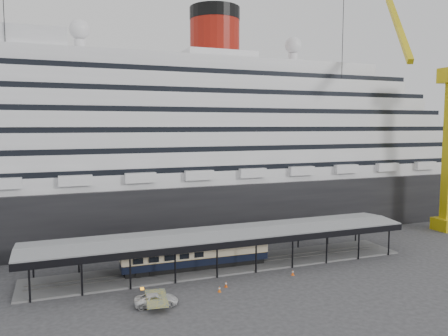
# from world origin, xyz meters

# --- Properties ---
(ground) EXTENTS (200.00, 200.00, 0.00)m
(ground) POSITION_xyz_m (0.00, 0.00, 0.00)
(ground) COLOR #323235
(ground) RESTS_ON ground
(cruise_ship) EXTENTS (130.00, 30.00, 43.90)m
(cruise_ship) POSITION_xyz_m (0.05, 32.00, 18.35)
(cruise_ship) COLOR black
(cruise_ship) RESTS_ON ground
(platform_canopy) EXTENTS (56.00, 9.18, 5.30)m
(platform_canopy) POSITION_xyz_m (0.00, 5.00, 2.36)
(platform_canopy) COLOR slate
(platform_canopy) RESTS_ON ground
(crane_yellow) EXTENTS (23.83, 18.78, 47.60)m
(crane_yellow) POSITION_xyz_m (47.06, 10.54, 19.96)
(crane_yellow) COLOR gold
(crane_yellow) RESTS_ON ground
(port_truck) EXTENTS (5.18, 2.90, 1.37)m
(port_truck) POSITION_xyz_m (-12.48, -5.21, 0.68)
(port_truck) COLOR silver
(port_truck) RESTS_ON ground
(pullman_carriage) EXTENTS (21.14, 3.23, 20.70)m
(pullman_carriage) POSITION_xyz_m (-4.55, 5.00, 2.53)
(pullman_carriage) COLOR black
(pullman_carriage) RESTS_ON ground
(traffic_cone_left) EXTENTS (0.44, 0.44, 0.76)m
(traffic_cone_left) POSITION_xyz_m (-4.35, -3.97, 0.38)
(traffic_cone_left) COLOR orange
(traffic_cone_left) RESTS_ON ground
(traffic_cone_mid) EXTENTS (0.53, 0.53, 0.77)m
(traffic_cone_mid) POSITION_xyz_m (-3.01, -2.71, 0.38)
(traffic_cone_mid) COLOR #CF480B
(traffic_cone_mid) RESTS_ON ground
(traffic_cone_right) EXTENTS (0.50, 0.50, 0.80)m
(traffic_cone_right) POSITION_xyz_m (7.15, -1.87, 0.40)
(traffic_cone_right) COLOR #FA5A0D
(traffic_cone_right) RESTS_ON ground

